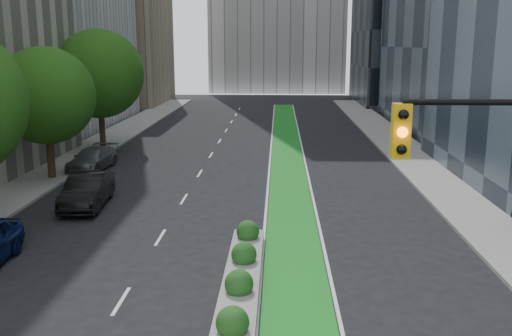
{
  "coord_description": "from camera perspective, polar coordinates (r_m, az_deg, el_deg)",
  "views": [
    {
      "loc": [
        2.38,
        -10.32,
        7.87
      ],
      "look_at": [
        1.48,
        11.98,
        3.0
      ],
      "focal_mm": 40.0,
      "sensor_mm": 36.0,
      "label": 1
    }
  ],
  "objects": [
    {
      "name": "sidewalk_left",
      "position": [
        38.85,
        -19.16,
        0.04
      ],
      "size": [
        3.6,
        90.0,
        0.15
      ],
      "primitive_type": "cube",
      "color": "gray",
      "rests_on": "ground"
    },
    {
      "name": "sidewalk_right",
      "position": [
        37.38,
        16.84,
        -0.26
      ],
      "size": [
        3.6,
        90.0,
        0.15
      ],
      "primitive_type": "cube",
      "color": "gray",
      "rests_on": "ground"
    },
    {
      "name": "bike_lane_paint",
      "position": [
        41.08,
        3.12,
        1.26
      ],
      "size": [
        2.2,
        70.0,
        0.01
      ],
      "primitive_type": "cube",
      "color": "#18841F",
      "rests_on": "ground"
    },
    {
      "name": "building_tan_far",
      "position": [
        79.7,
        -14.56,
        15.62
      ],
      "size": [
        14.0,
        16.0,
        26.0
      ],
      "primitive_type": "cube",
      "color": "tan",
      "rests_on": "ground"
    },
    {
      "name": "tree_midfar",
      "position": [
        35.1,
        -20.26,
        6.78
      ],
      "size": [
        5.6,
        5.6,
        7.76
      ],
      "color": "black",
      "rests_on": "ground"
    },
    {
      "name": "tree_far",
      "position": [
        44.44,
        -15.42,
        9.07
      ],
      "size": [
        6.6,
        6.6,
        9.0
      ],
      "color": "black",
      "rests_on": "ground"
    },
    {
      "name": "median_planter",
      "position": [
        18.94,
        -1.48,
        -11.01
      ],
      "size": [
        1.2,
        10.26,
        1.1
      ],
      "color": "gray",
      "rests_on": "ground"
    },
    {
      "name": "parked_car_left_mid",
      "position": [
        29.2,
        -16.52,
        -2.18
      ],
      "size": [
        2.14,
        5.11,
        1.64
      ],
      "primitive_type": "imported",
      "rotation": [
        0.0,
        0.0,
        0.08
      ],
      "color": "black",
      "rests_on": "ground"
    },
    {
      "name": "parked_car_left_far",
      "position": [
        37.81,
        -16.06,
        0.89
      ],
      "size": [
        2.42,
        4.97,
        1.39
      ],
      "primitive_type": "imported",
      "rotation": [
        0.0,
        0.0,
        -0.1
      ],
      "color": "#585A5D",
      "rests_on": "ground"
    }
  ]
}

